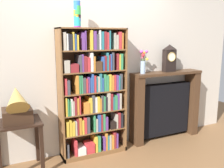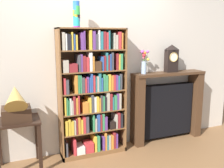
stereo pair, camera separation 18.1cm
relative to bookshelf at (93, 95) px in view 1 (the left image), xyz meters
name	(u,v)px [view 1 (the left image)]	position (x,y,z in m)	size (l,w,h in m)	color
ground_plane	(96,157)	(0.00, -0.10, -0.86)	(7.86, 6.40, 0.02)	brown
wall_back	(96,60)	(0.13, 0.19, 0.45)	(4.86, 0.08, 2.60)	beige
bookshelf	(93,95)	(0.00, 0.00, 0.00)	(0.91, 0.29, 1.74)	brown
cup_stack	(77,14)	(-0.20, -0.03, 1.05)	(0.09, 0.09, 0.32)	purple
side_table_left	(19,135)	(-0.98, -0.07, -0.38)	(0.53, 0.44, 0.64)	black
gramophone	(17,106)	(-0.98, -0.12, -0.01)	(0.33, 0.45, 0.51)	#382316
fireplace_mantel	(165,106)	(1.24, 0.04, -0.32)	(1.19, 0.27, 1.09)	#472D1C
mantel_clock	(169,58)	(1.27, 0.01, 0.45)	(0.19, 0.12, 0.42)	black
flower_vase	(143,62)	(0.80, 0.02, 0.40)	(0.12, 0.17, 0.35)	#99B2D1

